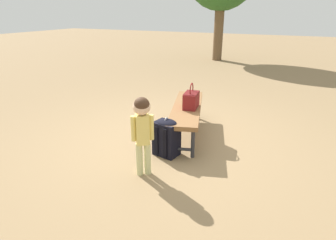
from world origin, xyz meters
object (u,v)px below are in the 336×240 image
(handbag, at_px, (191,99))
(backpack_large, at_px, (167,136))
(park_bench, at_px, (187,110))
(child_standing, at_px, (142,125))

(handbag, relative_size, backpack_large, 0.71)
(handbag, bearing_deg, park_bench, -117.24)
(handbag, relative_size, child_standing, 0.40)
(park_bench, distance_m, child_standing, 1.27)
(child_standing, bearing_deg, handbag, 174.92)
(park_bench, distance_m, backpack_large, 0.72)
(child_standing, bearing_deg, park_bench, 178.74)
(handbag, distance_m, child_standing, 1.21)
(park_bench, xyz_separation_m, handbag, (0.04, 0.08, 0.18))
(park_bench, bearing_deg, backpack_large, 0.31)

